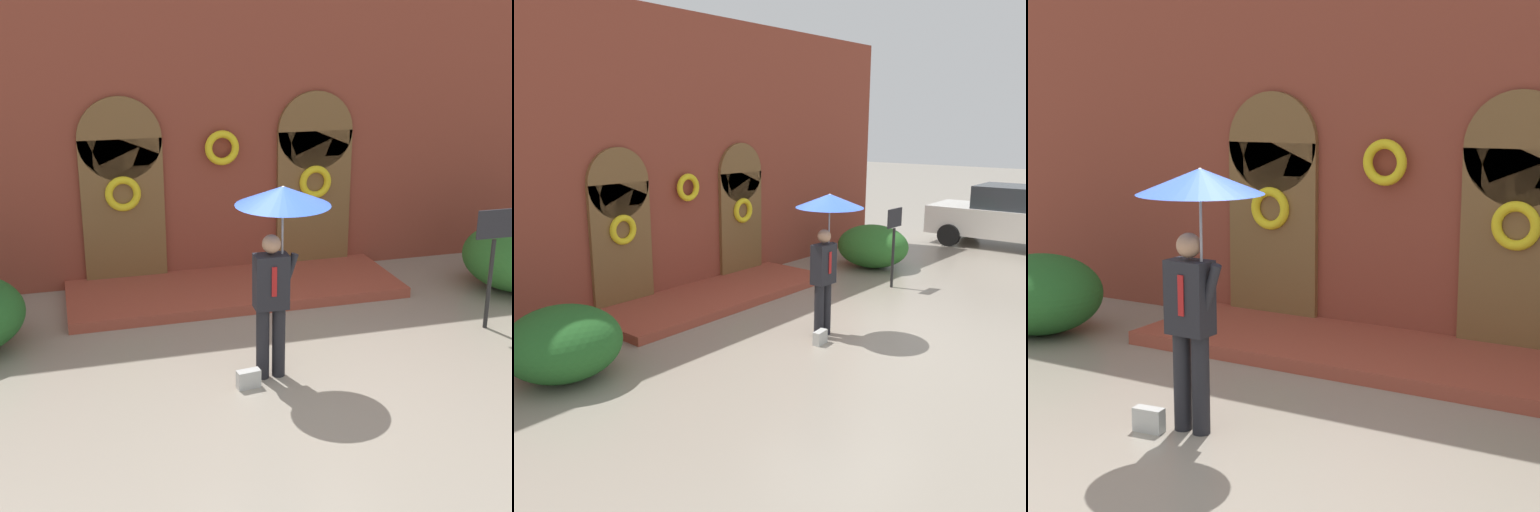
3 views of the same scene
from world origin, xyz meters
TOP-DOWN VIEW (x-y plane):
  - ground_plane at (0.00, 0.00)m, footprint 80.00×80.00m
  - building_facade at (-0.00, 4.15)m, footprint 14.00×2.30m
  - person_with_umbrella at (-0.16, 0.26)m, footprint 1.10×1.10m
  - handbag at (-0.59, 0.06)m, footprint 0.29×0.15m
  - shrub_left at (-3.93, 2.01)m, footprint 1.63×1.55m

SIDE VIEW (x-z plane):
  - ground_plane at x=0.00m, z-range 0.00..0.00m
  - handbag at x=-0.59m, z-range 0.00..0.22m
  - shrub_left at x=-3.93m, z-range 0.00..1.01m
  - person_with_umbrella at x=-0.16m, z-range 0.73..3.09m
  - building_facade at x=0.00m, z-range -0.12..5.48m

